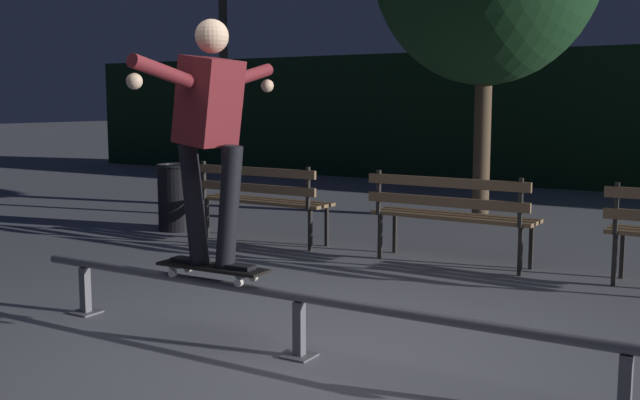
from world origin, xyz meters
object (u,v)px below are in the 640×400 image
(trash_can, at_px, (178,196))
(park_bench_left_center, at_px, (450,209))
(skateboarder, at_px, (210,122))
(lamp_post_left, at_px, (223,29))
(skateboard, at_px, (212,268))
(park_bench_leftmost, at_px, (260,195))
(grind_rail, at_px, (299,306))

(trash_can, bearing_deg, park_bench_left_center, -3.16)
(park_bench_left_center, height_order, trash_can, park_bench_left_center)
(skateboarder, xyz_separation_m, trash_can, (-3.05, 3.12, -1.00))
(skateboarder, xyz_separation_m, lamp_post_left, (-3.21, 4.24, 1.07))
(lamp_post_left, bearing_deg, trash_can, -82.09)
(park_bench_left_center, xyz_separation_m, trash_can, (-3.55, 0.20, -0.12))
(skateboard, height_order, trash_can, trash_can)
(skateboard, distance_m, trash_can, 4.36)
(park_bench_leftmost, distance_m, park_bench_left_center, 2.19)
(park_bench_leftmost, relative_size, trash_can, 2.02)
(grind_rail, bearing_deg, park_bench_leftmost, 128.92)
(grind_rail, height_order, skateboarder, skateboarder)
(skateboard, xyz_separation_m, park_bench_left_center, (0.49, 2.92, 0.06))
(skateboarder, bearing_deg, park_bench_leftmost, 120.20)
(skateboard, relative_size, park_bench_leftmost, 0.49)
(park_bench_leftmost, height_order, trash_can, park_bench_leftmost)
(skateboarder, height_order, trash_can, skateboarder)
(park_bench_left_center, bearing_deg, grind_rail, -86.73)
(skateboarder, distance_m, park_bench_leftmost, 3.49)
(grind_rail, relative_size, skateboarder, 2.80)
(skateboard, relative_size, skateboarder, 0.50)
(skateboarder, xyz_separation_m, park_bench_left_center, (0.49, 2.92, -0.88))
(park_bench_left_center, bearing_deg, skateboarder, -99.54)
(park_bench_leftmost, height_order, park_bench_left_center, same)
(skateboarder, distance_m, park_bench_left_center, 3.09)
(skateboarder, relative_size, trash_can, 1.95)
(grind_rail, distance_m, lamp_post_left, 6.14)
(park_bench_left_center, bearing_deg, trash_can, 176.84)
(park_bench_left_center, relative_size, trash_can, 2.02)
(skateboard, bearing_deg, trash_can, 134.40)
(grind_rail, bearing_deg, trash_can, 139.99)
(grind_rail, distance_m, trash_can, 4.85)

